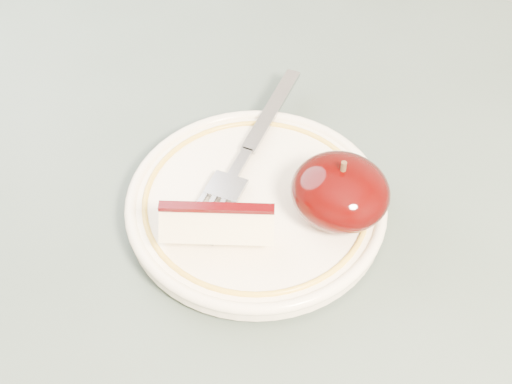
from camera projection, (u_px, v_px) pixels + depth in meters
The scene contains 5 objects.
table at pixel (233, 350), 0.57m from camera, with size 0.90×0.90×0.75m.
plate at pixel (256, 204), 0.54m from camera, with size 0.20×0.20×0.02m.
apple_half at pixel (340, 191), 0.52m from camera, with size 0.07×0.07×0.05m.
apple_wedge at pixel (218, 224), 0.50m from camera, with size 0.09×0.07×0.04m.
fork at pixel (247, 152), 0.57m from camera, with size 0.04×0.20×0.00m.
Camera 1 is at (0.16, -0.23, 1.18)m, focal length 50.00 mm.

